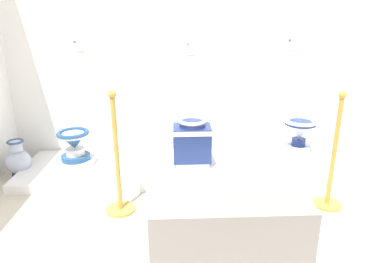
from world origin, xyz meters
name	(u,v)px	position (x,y,z in m)	size (l,w,h in m)	color
wall_back	(188,23)	(1.98, 2.77, 1.52)	(4.16, 0.06, 3.05)	white
display_platform	(190,167)	(1.98, 2.27, 0.05)	(3.49, 0.90, 0.09)	white
plinth_block_central_ornate	(77,163)	(0.79, 2.25, 0.13)	(0.34, 0.31, 0.08)	white
antique_toilet_central_ornate	(74,142)	(0.79, 2.25, 0.36)	(0.32, 0.32, 0.31)	navy
plinth_block_squat_floral	(192,162)	(2.00, 2.25, 0.12)	(0.33, 0.37, 0.06)	white
antique_toilet_squat_floral	(192,139)	(2.00, 2.25, 0.38)	(0.39, 0.31, 0.44)	navy
plinth_block_rightmost	(297,155)	(3.15, 2.30, 0.15)	(0.39, 0.31, 0.11)	white
antique_toilet_rightmost	(300,131)	(3.15, 2.30, 0.43)	(0.34, 0.34, 0.36)	#B2BFE8
info_placard_first	(79,45)	(0.80, 2.74, 1.30)	(0.12, 0.01, 0.11)	white
info_placard_second	(191,48)	(2.01, 2.74, 1.26)	(0.10, 0.01, 0.13)	white
info_placard_third	(293,44)	(3.15, 2.74, 1.30)	(0.14, 0.01, 0.12)	white
decorative_vase_corner	(18,160)	(0.20, 2.25, 0.17)	(0.25, 0.25, 0.39)	#374F82
stanchion_post_near_left	(118,176)	(1.36, 1.51, 0.32)	(0.25, 0.25, 1.04)	gold
stanchion_post_near_right	(331,172)	(3.15, 1.51, 0.32)	(0.24, 0.24, 1.02)	gold
museum_bench	(230,228)	(2.20, 0.92, 0.20)	(1.08, 0.36, 0.40)	gray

